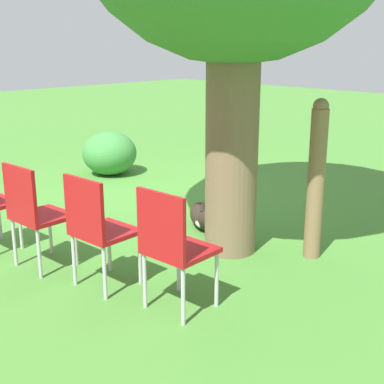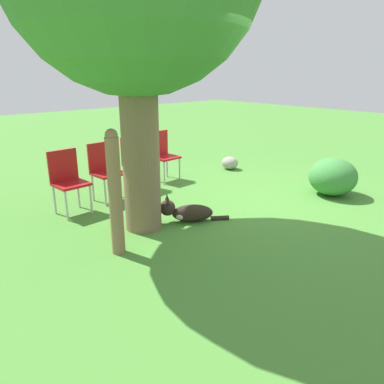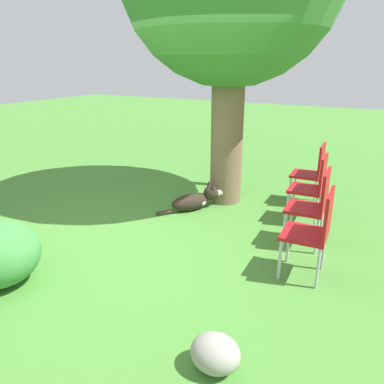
{
  "view_description": "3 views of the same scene",
  "coord_description": "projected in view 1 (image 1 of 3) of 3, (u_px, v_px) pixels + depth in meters",
  "views": [
    {
      "loc": [
        3.73,
        4.46,
        1.9
      ],
      "look_at": [
        -0.02,
        0.7,
        0.38
      ],
      "focal_mm": 50.0,
      "sensor_mm": 36.0,
      "label": 1
    },
    {
      "loc": [
        -3.68,
        3.99,
        2.01
      ],
      "look_at": [
        -0.14,
        0.84,
        0.45
      ],
      "focal_mm": 35.0,
      "sensor_mm": 36.0,
      "label": 2
    },
    {
      "loc": [
        2.39,
        -3.6,
        2.06
      ],
      "look_at": [
        0.01,
        0.67,
        0.33
      ],
      "focal_mm": 35.0,
      "sensor_mm": 36.0,
      "label": 3
    }
  ],
  "objects": [
    {
      "name": "red_chair_2",
      "position": [
        97.0,
        225.0,
        4.1
      ],
      "size": [
        0.44,
        0.46,
        0.92
      ],
      "rotation": [
        0.0,
        0.0,
        3.2
      ],
      "color": "#B21419",
      "rests_on": "ground_plane"
    },
    {
      "name": "red_chair_3",
      "position": [
        172.0,
        243.0,
        3.73
      ],
      "size": [
        0.44,
        0.46,
        0.92
      ],
      "rotation": [
        0.0,
        0.0,
        3.2
      ],
      "color": "#B21419",
      "rests_on": "ground_plane"
    },
    {
      "name": "red_chair_1",
      "position": [
        33.0,
        209.0,
        4.46
      ],
      "size": [
        0.44,
        0.46,
        0.92
      ],
      "rotation": [
        0.0,
        0.0,
        3.2
      ],
      "color": "#B21419",
      "rests_on": "ground_plane"
    },
    {
      "name": "low_shrub",
      "position": [
        110.0,
        153.0,
        7.71
      ],
      "size": [
        0.78,
        0.78,
        0.62
      ],
      "color": "#3D843D",
      "rests_on": "ground_plane"
    },
    {
      "name": "ground_plane",
      "position": [
        147.0,
        212.0,
        6.09
      ],
      "size": [
        30.0,
        30.0,
        0.0
      ],
      "primitive_type": "plane",
      "color": "#478433"
    },
    {
      "name": "dog",
      "position": [
        204.0,
        217.0,
        5.49
      ],
      "size": [
        0.67,
        0.89,
        0.39
      ],
      "rotation": [
        0.0,
        0.0,
        0.96
      ],
      "color": "#2D231C",
      "rests_on": "ground_plane"
    },
    {
      "name": "fence_post",
      "position": [
        316.0,
        180.0,
        4.66
      ],
      "size": [
        0.15,
        0.15,
        1.43
      ],
      "color": "#846647",
      "rests_on": "ground_plane"
    }
  ]
}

